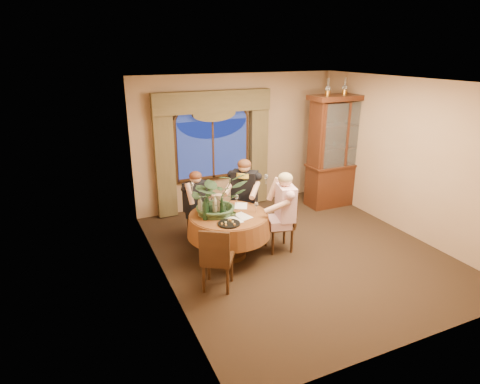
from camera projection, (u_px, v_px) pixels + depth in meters
name	position (u px, v px, depth m)	size (l,w,h in m)	color
floor	(297.00, 251.00, 6.85)	(5.00, 5.00, 0.00)	black
wall_back	(238.00, 141.00, 8.52)	(4.50, 4.50, 0.00)	#9E7855
wall_right	(408.00, 158.00, 7.24)	(5.00, 5.00, 0.00)	#9E7855
ceiling	(306.00, 82.00, 5.90)	(5.00, 5.00, 0.00)	white
window	(213.00, 149.00, 8.27)	(1.62, 0.10, 1.32)	navy
arched_transom	(212.00, 111.00, 8.00)	(1.60, 0.06, 0.44)	navy
drapery_left	(165.00, 161.00, 7.87)	(0.38, 0.14, 2.32)	#4E4327
drapery_right	(259.00, 151.00, 8.66)	(0.38, 0.14, 2.32)	#4E4327
swag_valance	(213.00, 102.00, 7.87)	(2.45, 0.16, 0.42)	#4E4327
dining_table	(229.00, 235.00, 6.57)	(1.36, 1.36, 0.75)	maroon
china_cabinet	(339.00, 151.00, 8.57)	(1.46, 0.58, 2.38)	#35160B
oil_lamp_left	(328.00, 87.00, 7.95)	(0.11, 0.11, 0.34)	#A5722D
oil_lamp_center	(345.00, 86.00, 8.11)	(0.11, 0.11, 0.34)	#A5722D
oil_lamp_right	(361.00, 85.00, 8.27)	(0.11, 0.11, 0.34)	#A5722D
chair_right	(279.00, 223.00, 6.76)	(0.42, 0.42, 0.96)	black
chair_back_right	(244.00, 210.00, 7.30)	(0.42, 0.42, 0.96)	black
chair_back	(201.00, 213.00, 7.20)	(0.42, 0.42, 0.96)	black
chair_front_left	(218.00, 257.00, 5.66)	(0.42, 0.42, 0.96)	black
person_pink	(285.00, 213.00, 6.62)	(0.50, 0.46, 1.40)	#D2A5AD
person_back	(196.00, 206.00, 7.08)	(0.46, 0.42, 1.29)	black
person_scarf	(244.00, 197.00, 7.30)	(0.51, 0.47, 1.43)	black
stoneware_vase	(219.00, 204.00, 6.45)	(0.17, 0.17, 0.31)	#8C715F
centerpiece_plant	(217.00, 177.00, 6.30)	(0.95, 1.05, 0.82)	#365533
olive_bowl	(232.00, 214.00, 6.39)	(0.14, 0.14, 0.04)	#46582F
cheese_platter	(229.00, 224.00, 6.06)	(0.34, 0.34, 0.02)	black
wine_bottle_0	(206.00, 209.00, 6.23)	(0.07, 0.07, 0.33)	black
wine_bottle_1	(215.00, 205.00, 6.36)	(0.07, 0.07, 0.33)	tan
wine_bottle_2	(205.00, 210.00, 6.18)	(0.07, 0.07, 0.33)	black
wine_bottle_3	(200.00, 206.00, 6.33)	(0.07, 0.07, 0.33)	tan
wine_bottle_4	(207.00, 204.00, 6.40)	(0.07, 0.07, 0.33)	black
wine_bottle_5	(222.00, 208.00, 6.25)	(0.07, 0.07, 0.33)	black
tasting_paper_0	(242.00, 216.00, 6.35)	(0.21, 0.30, 0.00)	white
tasting_paper_1	(241.00, 206.00, 6.77)	(0.21, 0.30, 0.00)	white
tasting_paper_2	(234.00, 220.00, 6.21)	(0.21, 0.30, 0.00)	white
wine_glass_person_pink	(256.00, 207.00, 6.49)	(0.07, 0.07, 0.18)	silver
wine_glass_person_back	(211.00, 202.00, 6.72)	(0.07, 0.07, 0.18)	silver
wine_glass_person_scarf	(237.00, 199.00, 6.82)	(0.07, 0.07, 0.18)	silver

